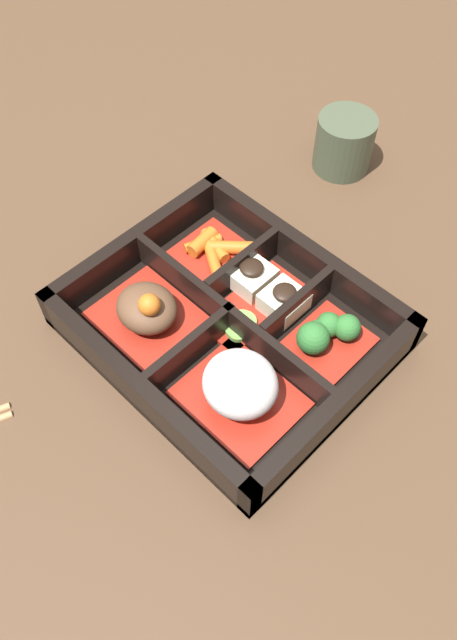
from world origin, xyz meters
name	(u,v)px	position (x,y,z in m)	size (l,w,h in m)	color
ground_plane	(228,335)	(0.00, 0.00, 0.00)	(3.00, 3.00, 0.00)	#4C3523
bento_base	(228,332)	(0.00, 0.00, 0.01)	(0.28, 0.23, 0.01)	black
bento_rim	(231,319)	(0.00, 0.00, 0.02)	(0.28, 0.23, 0.05)	black
bowl_rice	(240,387)	(-0.06, 0.05, 0.04)	(0.10, 0.09, 0.06)	maroon
bowl_stew	(148,311)	(0.06, 0.05, 0.03)	(0.10, 0.09, 0.05)	maroon
bowl_greens	(326,335)	(-0.08, -0.05, 0.02)	(0.07, 0.08, 0.04)	maroon
bowl_tofu	(267,289)	(0.00, -0.05, 0.02)	(0.08, 0.08, 0.03)	maroon
bowl_carrots	(213,250)	(0.08, -0.06, 0.02)	(0.07, 0.08, 0.02)	maroon
bowl_pickles	(239,327)	(-0.01, -0.01, 0.02)	(0.04, 0.04, 0.01)	maroon
tea_cup	(344,142)	(0.08, -0.27, 0.03)	(0.07, 0.07, 0.07)	#424C38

